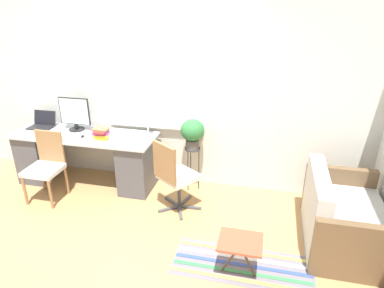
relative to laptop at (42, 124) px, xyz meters
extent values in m
plane|color=tan|center=(1.56, -0.45, -0.80)|extent=(14.00, 14.00, 0.00)
cube|color=silver|center=(1.56, 0.29, 0.55)|extent=(9.00, 0.06, 2.70)
cube|color=white|center=(1.33, 0.25, 0.69)|extent=(0.64, 0.02, 1.37)
cube|color=white|center=(1.33, 0.24, 0.69)|extent=(0.57, 0.01, 1.30)
cube|color=white|center=(2.01, 0.25, 0.69)|extent=(0.64, 0.02, 1.37)
cube|color=white|center=(2.01, 0.24, 0.69)|extent=(0.57, 0.01, 1.30)
cube|color=white|center=(1.67, 0.26, 0.03)|extent=(1.38, 0.11, 0.04)
cube|color=#B2B7BC|center=(0.73, -0.12, -0.07)|extent=(2.03, 0.67, 0.03)
cube|color=#4C4C51|center=(-0.05, -0.12, -0.44)|extent=(0.40, 0.59, 0.72)
cube|color=#4C4C51|center=(1.50, -0.12, -0.44)|extent=(0.40, 0.59, 0.72)
cube|color=black|center=(0.00, -0.05, -0.04)|extent=(0.35, 0.21, 0.02)
cube|color=black|center=(0.00, 0.09, 0.07)|extent=(0.35, 0.07, 0.20)
cube|color=black|center=(0.00, 0.08, 0.07)|extent=(0.31, 0.05, 0.18)
cylinder|color=black|center=(0.55, 0.01, -0.04)|extent=(0.22, 0.22, 0.02)
cylinder|color=black|center=(0.55, 0.01, 0.01)|extent=(0.06, 0.06, 0.08)
cube|color=black|center=(0.55, 0.02, 0.23)|extent=(0.45, 0.02, 0.39)
cube|color=silver|center=(0.55, 0.00, 0.23)|extent=(0.43, 0.01, 0.36)
cube|color=silver|center=(0.53, -0.23, -0.04)|extent=(0.32, 0.14, 0.02)
ellipsoid|color=black|center=(0.77, -0.22, -0.03)|extent=(0.04, 0.06, 0.03)
cylinder|color=white|center=(1.62, 0.04, -0.04)|extent=(0.14, 0.14, 0.01)
cylinder|color=white|center=(1.62, 0.04, 0.11)|extent=(0.02, 0.02, 0.29)
ellipsoid|color=white|center=(1.62, 0.04, 0.28)|extent=(0.13, 0.13, 0.08)
cube|color=white|center=(1.07, -0.28, -0.04)|extent=(0.23, 0.15, 0.02)
cube|color=yellow|center=(1.08, -0.27, -0.01)|extent=(0.16, 0.16, 0.04)
cube|color=yellow|center=(1.09, -0.28, 0.03)|extent=(0.21, 0.13, 0.03)
cube|color=purple|center=(1.08, -0.27, 0.06)|extent=(0.23, 0.15, 0.03)
cube|color=red|center=(1.09, -0.28, 0.08)|extent=(0.15, 0.17, 0.02)
cube|color=olive|center=(1.08, -0.26, 0.11)|extent=(0.21, 0.15, 0.03)
cylinder|color=olive|center=(0.23, -0.85, -0.59)|extent=(0.04, 0.04, 0.43)
cylinder|color=olive|center=(0.60, -0.85, -0.59)|extent=(0.04, 0.04, 0.43)
cylinder|color=olive|center=(0.23, -0.48, -0.59)|extent=(0.04, 0.04, 0.43)
cylinder|color=olive|center=(0.60, -0.48, -0.59)|extent=(0.04, 0.04, 0.43)
cube|color=silver|center=(0.41, -0.66, -0.37)|extent=(0.43, 0.41, 0.06)
cube|color=olive|center=(0.41, -0.44, -0.12)|extent=(0.39, 0.03, 0.44)
cube|color=#47474C|center=(2.07, -0.38, -0.79)|extent=(0.26, 0.19, 0.03)
cube|color=#47474C|center=(2.07, -0.55, -0.79)|extent=(0.25, 0.20, 0.03)
cube|color=#47474C|center=(2.24, -0.60, -0.79)|extent=(0.13, 0.28, 0.03)
cube|color=#47474C|center=(2.33, -0.46, -0.79)|extent=(0.29, 0.04, 0.03)
cube|color=#47474C|center=(2.23, -0.32, -0.79)|extent=(0.12, 0.29, 0.03)
cylinder|color=#333338|center=(2.19, -0.46, -0.58)|extent=(0.04, 0.04, 0.40)
cube|color=silver|center=(2.19, -0.46, -0.35)|extent=(0.58, 0.58, 0.06)
cube|color=olive|center=(2.06, -0.64, -0.09)|extent=(0.34, 0.25, 0.46)
cube|color=beige|center=(4.12, -0.70, -0.59)|extent=(0.81, 1.05, 0.43)
cube|color=beige|center=(3.80, -0.70, -0.19)|extent=(0.16, 1.05, 0.38)
cube|color=brown|center=(4.12, -1.27, -0.49)|extent=(0.81, 0.09, 0.64)
cube|color=brown|center=(4.12, -0.13, -0.49)|extent=(0.81, 0.09, 0.64)
cylinder|color=#333338|center=(2.24, 0.06, -0.19)|extent=(0.21, 0.21, 0.02)
cylinder|color=#333338|center=(2.33, 0.06, -0.50)|extent=(0.01, 0.01, 0.60)
cylinder|color=#333338|center=(2.20, 0.13, -0.50)|extent=(0.01, 0.01, 0.60)
cylinder|color=#333338|center=(2.20, -0.02, -0.50)|extent=(0.01, 0.01, 0.60)
cylinder|color=#514C47|center=(2.24, 0.06, -0.12)|extent=(0.18, 0.18, 0.12)
ellipsoid|color=#2D7038|center=(2.24, 0.06, 0.08)|extent=(0.32, 0.32, 0.29)
cube|color=slate|center=(3.08, -1.32, -0.80)|extent=(1.41, 0.56, 0.01)
cube|color=#DBCC4C|center=(3.08, -1.53, -0.80)|extent=(1.38, 0.04, 0.00)
cube|color=#388E4C|center=(3.08, -1.42, -0.80)|extent=(1.38, 0.04, 0.00)
cube|color=#334C99|center=(3.08, -1.32, -0.80)|extent=(1.38, 0.04, 0.00)
cube|color=white|center=(3.08, -1.22, -0.80)|extent=(1.38, 0.04, 0.00)
cube|color=#DBCC4C|center=(3.08, -1.12, -0.80)|extent=(1.38, 0.04, 0.00)
cube|color=#B24C33|center=(3.05, -1.44, -0.42)|extent=(0.42, 0.35, 0.02)
cylinder|color=#4C3D2D|center=(2.98, -1.44, -0.62)|extent=(0.20, 0.02, 0.38)
cylinder|color=#4C3D2D|center=(3.13, -1.44, -0.62)|extent=(0.20, 0.02, 0.38)
camera|label=1|loc=(3.20, -4.07, 1.71)|focal=32.00mm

